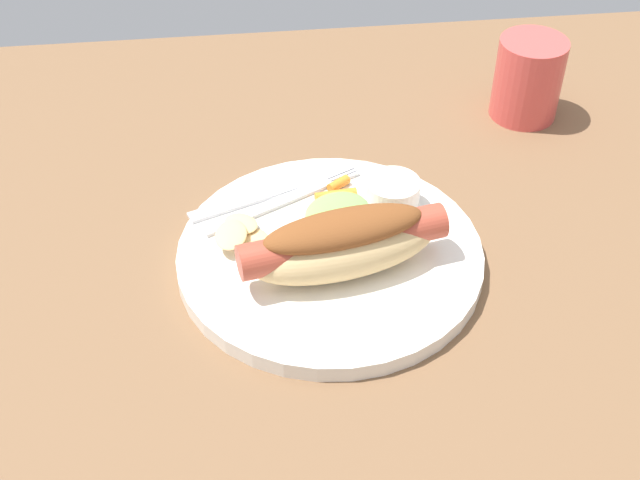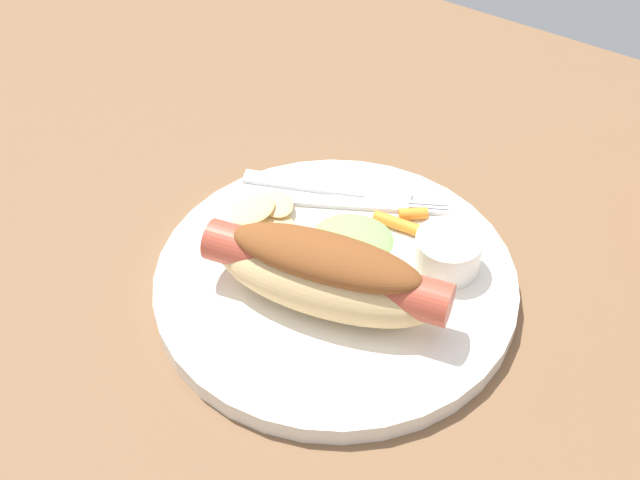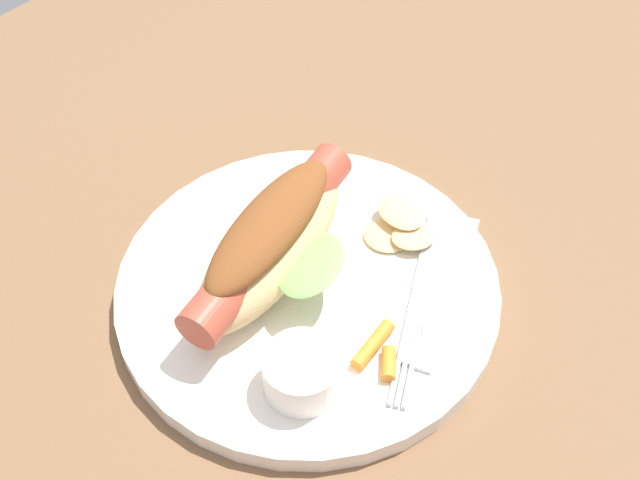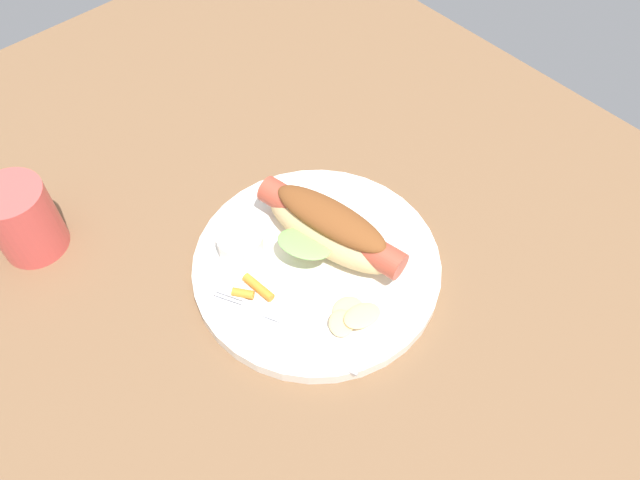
% 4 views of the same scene
% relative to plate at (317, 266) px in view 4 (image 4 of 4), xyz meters
% --- Properties ---
extents(ground_plane, '(1.20, 0.90, 0.02)m').
position_rel_plate_xyz_m(ground_plane, '(0.01, -0.02, -0.02)').
color(ground_plane, brown).
extents(plate, '(0.27, 0.27, 0.02)m').
position_rel_plate_xyz_m(plate, '(0.00, 0.00, 0.00)').
color(plate, white).
rests_on(plate, ground_plane).
extents(hot_dog, '(0.18, 0.11, 0.06)m').
position_rel_plate_xyz_m(hot_dog, '(0.01, -0.03, 0.04)').
color(hot_dog, '#DBB77A').
rests_on(hot_dog, plate).
extents(sauce_ramekin, '(0.05, 0.05, 0.03)m').
position_rel_plate_xyz_m(sauce_ramekin, '(0.07, 0.05, 0.02)').
color(sauce_ramekin, white).
rests_on(sauce_ramekin, plate).
extents(fork, '(0.16, 0.09, 0.00)m').
position_rel_plate_xyz_m(fork, '(-0.04, 0.07, 0.01)').
color(fork, silver).
rests_on(fork, plate).
extents(knife, '(0.14, 0.06, 0.00)m').
position_rel_plate_xyz_m(knife, '(-0.06, 0.08, 0.01)').
color(knife, silver).
rests_on(knife, plate).
extents(chips_pile, '(0.05, 0.06, 0.02)m').
position_rel_plate_xyz_m(chips_pile, '(-0.08, 0.02, 0.02)').
color(chips_pile, '#E8BE7C').
rests_on(chips_pile, plate).
extents(carrot_garnish, '(0.04, 0.03, 0.01)m').
position_rel_plate_xyz_m(carrot_garnish, '(0.02, 0.08, 0.01)').
color(carrot_garnish, orange).
rests_on(carrot_garnish, plate).
extents(drinking_cup, '(0.07, 0.07, 0.09)m').
position_rel_plate_xyz_m(drinking_cup, '(0.24, 0.21, 0.04)').
color(drinking_cup, '#D84C47').
rests_on(drinking_cup, ground_plane).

